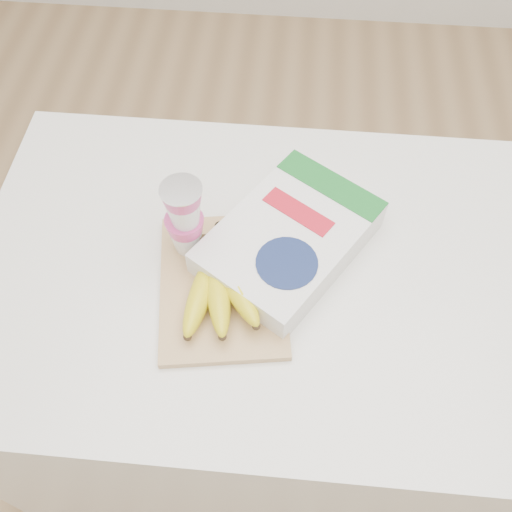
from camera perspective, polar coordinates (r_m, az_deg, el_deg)
The scene contains 5 objects.
table at distance 1.40m, azimuth 0.82°, elevation -10.14°, with size 1.09×0.73×0.82m, color silver.
cutting_board at distance 1.01m, azimuth -3.38°, elevation -2.91°, with size 0.22×0.30×0.01m, color tan.
bananas at distance 0.97m, azimuth -3.85°, elevation -3.14°, with size 0.15×0.21×0.06m.
yogurt_stack at distance 0.98m, azimuth -7.17°, elevation 3.86°, with size 0.07×0.07×0.16m.
cereal_box at distance 1.03m, azimuth 3.35°, elevation 1.69°, with size 0.35×0.38×0.07m.
Camera 1 is at (0.03, -0.56, 1.69)m, focal length 40.00 mm.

